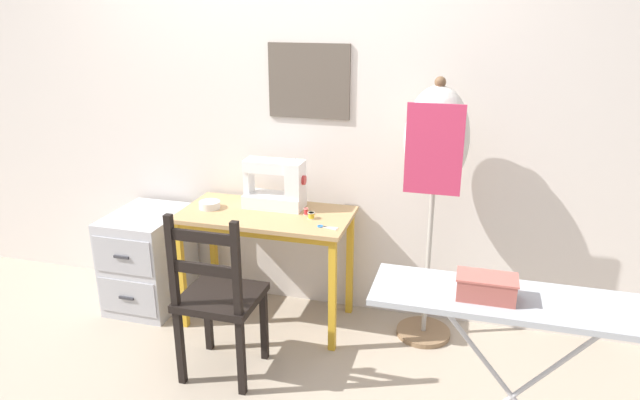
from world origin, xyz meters
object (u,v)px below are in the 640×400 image
at_px(thread_spool_mid_table, 311,216).
at_px(wooden_chair, 218,299).
at_px(thread_spool_near_machine, 306,211).
at_px(dress_form, 435,153).
at_px(filing_cabinet, 149,259).
at_px(fabric_bowl, 210,205).
at_px(sewing_machine, 278,186).
at_px(storage_box, 486,287).
at_px(ironing_board, 524,311).
at_px(scissors, 324,227).

bearing_deg(thread_spool_mid_table, wooden_chair, -120.19).
distance_m(thread_spool_near_machine, wooden_chair, 0.74).
bearing_deg(dress_form, filing_cabinet, -177.30).
bearing_deg(thread_spool_near_machine, fabric_bowl, -175.17).
bearing_deg(sewing_machine, filing_cabinet, -172.29).
relative_size(filing_cabinet, storage_box, 2.82).
bearing_deg(ironing_board, storage_box, -168.42).
relative_size(fabric_bowl, scissors, 1.06).
height_order(thread_spool_near_machine, ironing_board, ironing_board).
distance_m(filing_cabinet, ironing_board, 2.45).
xyz_separation_m(sewing_machine, filing_cabinet, (-0.86, -0.12, -0.54)).
bearing_deg(storage_box, fabric_bowl, 149.33).
distance_m(scissors, wooden_chair, 0.69).
relative_size(filing_cabinet, dress_form, 0.41).
bearing_deg(dress_form, thread_spool_mid_table, -171.78).
distance_m(thread_spool_mid_table, wooden_chair, 0.72).
bearing_deg(filing_cabinet, dress_form, 2.70).
height_order(fabric_bowl, filing_cabinet, fabric_bowl).
height_order(ironing_board, storage_box, storage_box).
xyz_separation_m(thread_spool_near_machine, thread_spool_mid_table, (0.05, -0.05, -0.00)).
distance_m(ironing_board, storage_box, 0.17).
relative_size(scissors, dress_form, 0.08).
bearing_deg(wooden_chair, storage_box, -16.22).
xyz_separation_m(wooden_chair, dress_form, (1.00, 0.67, 0.68)).
xyz_separation_m(sewing_machine, fabric_bowl, (-0.39, -0.13, -0.12)).
bearing_deg(dress_form, scissors, -160.04).
bearing_deg(scissors, dress_form, 19.96).
relative_size(scissors, storage_box, 0.54).
xyz_separation_m(fabric_bowl, wooden_chair, (0.31, -0.57, -0.29)).
distance_m(thread_spool_mid_table, filing_cabinet, 1.19).
bearing_deg(sewing_machine, fabric_bowl, -162.30).
distance_m(scissors, storage_box, 1.21).
bearing_deg(filing_cabinet, sewing_machine, 7.71).
distance_m(sewing_machine, dress_form, 0.96).
distance_m(thread_spool_near_machine, ironing_board, 1.51).
xyz_separation_m(scissors, filing_cabinet, (-1.22, 0.12, -0.40)).
height_order(fabric_bowl, wooden_chair, wooden_chair).
height_order(dress_form, ironing_board, dress_form).
height_order(sewing_machine, dress_form, dress_form).
xyz_separation_m(wooden_chair, ironing_board, (1.44, -0.35, 0.35)).
distance_m(scissors, dress_form, 0.73).
distance_m(sewing_machine, scissors, 0.45).
height_order(sewing_machine, wooden_chair, sewing_machine).
xyz_separation_m(scissors, dress_form, (0.56, 0.20, 0.41)).
xyz_separation_m(wooden_chair, filing_cabinet, (-0.78, 0.58, -0.14)).
bearing_deg(fabric_bowl, wooden_chair, -61.63).
bearing_deg(fabric_bowl, filing_cabinet, 178.90).
bearing_deg(thread_spool_mid_table, dress_form, 8.22).
bearing_deg(fabric_bowl, ironing_board, -27.80).
height_order(thread_spool_near_machine, thread_spool_mid_table, thread_spool_near_machine).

